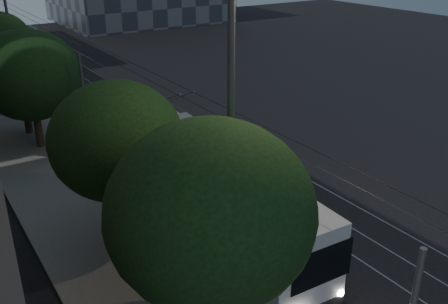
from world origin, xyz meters
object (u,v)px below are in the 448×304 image
at_px(car_white_b, 80,101).
at_px(streetlamp_far, 15,28).
at_px(trolleybus, 211,193).
at_px(car_white_c, 51,77).
at_px(car_white_a, 83,103).
at_px(car_white_d, 27,59).
at_px(streetlamp_near, 244,116).
at_px(pickup_silver, 109,131).

height_order(car_white_b, streetlamp_far, streetlamp_far).
xyz_separation_m(trolleybus, car_white_b, (0.68, 18.72, -1.15)).
bearing_deg(trolleybus, car_white_c, 91.12).
distance_m(car_white_a, car_white_d, 16.00).
bearing_deg(trolleybus, streetlamp_far, 97.60).
bearing_deg(streetlamp_near, car_white_a, 84.01).
distance_m(car_white_c, streetlamp_near, 31.52).
distance_m(streetlamp_near, streetlamp_far, 27.82).
xyz_separation_m(car_white_c, car_white_d, (0.00, 7.99, -0.04)).
distance_m(car_white_a, car_white_b, 0.50).
bearing_deg(car_white_d, streetlamp_far, -121.22).
xyz_separation_m(car_white_b, car_white_d, (0.00, 15.50, -0.01)).
distance_m(pickup_silver, car_white_d, 22.91).
bearing_deg(streetlamp_near, pickup_silver, 83.98).
relative_size(car_white_a, car_white_b, 0.81).
xyz_separation_m(car_white_b, streetlamp_far, (-2.70, 4.46, 4.72)).
bearing_deg(streetlamp_near, trolleybus, 69.54).
xyz_separation_m(car_white_a, car_white_c, (0.00, 8.01, 0.07)).
bearing_deg(car_white_a, pickup_silver, -115.22).
height_order(car_white_d, streetlamp_far, streetlamp_far).
height_order(car_white_c, car_white_d, car_white_c).
distance_m(pickup_silver, streetlamp_near, 17.07).
bearing_deg(streetlamp_far, car_white_a, -61.42).
distance_m(trolleybus, car_white_a, 18.27).
height_order(pickup_silver, streetlamp_near, streetlamp_near).
height_order(pickup_silver, car_white_d, pickup_silver).
bearing_deg(car_white_d, car_white_c, -107.46).
bearing_deg(pickup_silver, streetlamp_near, -100.49).
height_order(car_white_a, car_white_d, car_white_d).
relative_size(car_white_d, streetlamp_far, 0.43).
xyz_separation_m(pickup_silver, car_white_b, (0.72, 7.40, -0.21)).
height_order(trolleybus, streetlamp_far, streetlamp_far).
bearing_deg(car_white_b, streetlamp_far, 110.36).
height_order(car_white_b, car_white_d, car_white_b).
height_order(car_white_a, streetlamp_near, streetlamp_near).
xyz_separation_m(car_white_c, streetlamp_near, (-2.39, -30.83, 6.09)).
height_order(pickup_silver, streetlamp_far, streetlamp_far).
bearing_deg(car_white_d, pickup_silver, -109.25).
relative_size(trolleybus, car_white_d, 3.50).
distance_m(trolleybus, car_white_d, 34.24).
xyz_separation_m(trolleybus, streetlamp_far, (-2.03, 23.18, 3.57)).
relative_size(car_white_a, car_white_c, 0.87).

